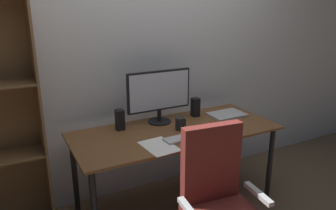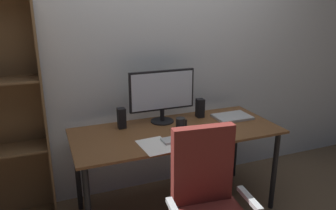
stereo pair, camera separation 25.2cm
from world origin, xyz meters
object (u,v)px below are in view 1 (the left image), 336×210
speaker_left (120,120)px  coffee_mug (180,124)px  monitor (159,93)px  mouse (204,132)px  laptop (227,115)px  keyboard (182,138)px  speaker_right (195,107)px  desk (176,138)px

speaker_left → coffee_mug: bearing=-27.9°
monitor → mouse: size_ratio=5.97×
laptop → monitor: bearing=167.0°
keyboard → coffee_mug: coffee_mug is taller
speaker_right → mouse: bearing=-112.8°
keyboard → mouse: mouse is taller
keyboard → speaker_left: size_ratio=1.71×
mouse → coffee_mug: (-0.13, 0.16, 0.04)m
desk → monitor: bearing=100.6°
coffee_mug → speaker_left: 0.49m
desk → speaker_left: bearing=152.2°
desk → laptop: 0.59m
coffee_mug → speaker_right: bearing=38.1°
speaker_left → monitor: bearing=1.2°
speaker_left → mouse: bearing=-34.7°
coffee_mug → monitor: bearing=106.5°
keyboard → monitor: bearing=86.5°
desk → speaker_right: 0.42m
mouse → laptop: (0.42, 0.26, -0.01)m
mouse → speaker_right: (0.16, 0.39, 0.07)m
mouse → speaker_left: bearing=132.2°
desk → coffee_mug: bearing=-29.8°
speaker_left → speaker_right: same height
desk → speaker_right: size_ratio=9.90×
coffee_mug → desk: bearing=150.2°
mouse → speaker_right: bearing=54.1°
speaker_right → laptop: bearing=-26.6°
laptop → speaker_right: size_ratio=1.88×
desk → speaker_left: (-0.40, 0.21, 0.16)m
speaker_left → speaker_right: (0.72, 0.00, 0.00)m
speaker_left → speaker_right: size_ratio=1.00×
laptop → speaker_right: bearing=152.9°
desk → keyboard: bearing=-104.4°
monitor → speaker_left: size_ratio=3.37×
laptop → keyboard: bearing=-156.7°
monitor → coffee_mug: monitor is taller
monitor → mouse: bearing=-63.3°
keyboard → speaker_right: bearing=45.5°
monitor → mouse: monitor is taller
monitor → mouse: 0.50m
monitor → laptop: monitor is taller
desk → monitor: monitor is taller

